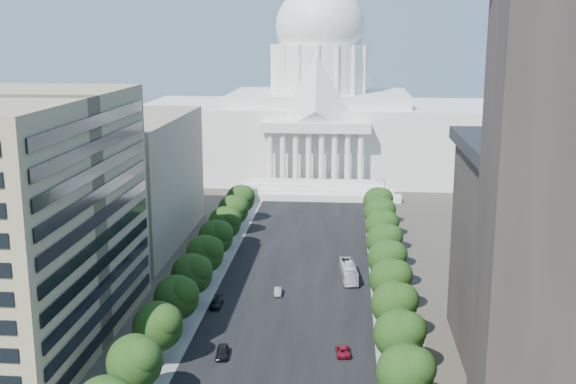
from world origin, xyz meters
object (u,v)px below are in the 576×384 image
(car_dark_a, at_px, (222,352))
(car_dark_b, at_px, (217,303))
(city_bus, at_px, (349,272))
(car_red, at_px, (343,351))
(car_silver, at_px, (278,292))

(car_dark_a, xyz_separation_m, car_dark_b, (-4.64, 20.48, -0.10))
(city_bus, bearing_deg, car_dark_b, -150.78)
(car_dark_b, relative_size, city_bus, 0.42)
(car_dark_a, relative_size, car_red, 1.03)
(car_dark_a, height_order, car_red, car_dark_a)
(car_silver, xyz_separation_m, car_dark_b, (-10.63, -7.02, 0.06))
(car_silver, bearing_deg, city_bus, 31.93)
(car_red, height_order, city_bus, city_bus)
(car_dark_a, bearing_deg, car_silver, 72.32)
(car_dark_a, height_order, car_silver, car_dark_a)
(car_silver, bearing_deg, car_dark_a, -107.09)
(car_silver, relative_size, car_red, 0.86)
(car_silver, xyz_separation_m, car_red, (12.71, -25.11, -0.01))
(car_dark_a, distance_m, car_silver, 28.14)
(car_dark_a, distance_m, car_red, 18.84)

